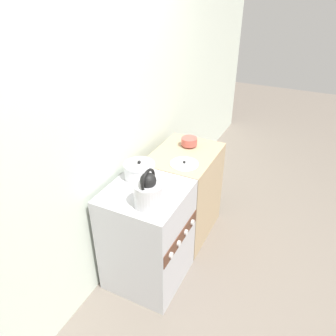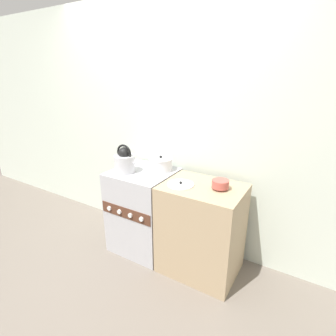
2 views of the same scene
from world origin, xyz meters
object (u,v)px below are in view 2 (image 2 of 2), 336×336
Objects in this scene: loose_pot_lid at (181,184)px; stove at (144,210)px; cooking_pot at (161,164)px; enamel_bowl at (220,184)px; kettle at (125,161)px.

stove is at bearing 169.10° from loose_pot_lid.
cooking_pot is at bearing 43.33° from stove.
loose_pot_lid is at bearing -10.90° from stove.
cooking_pot is at bearing 147.61° from loose_pot_lid.
enamel_bowl is 0.61× the size of loose_pot_lid.
enamel_bowl is at bearing 16.23° from loose_pot_lid.
kettle reaches higher than loose_pot_lid.
loose_pot_lid is at bearing 0.91° from kettle.
cooking_pot is at bearing 40.61° from kettle.
loose_pot_lid is (0.61, 0.01, -0.11)m from kettle.
loose_pot_lid is at bearing -32.39° from cooking_pot.
kettle reaches higher than stove.
enamel_bowl is (0.67, -0.12, -0.02)m from cooking_pot.
enamel_bowl is at bearing 6.35° from kettle.
kettle is 0.95m from enamel_bowl.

